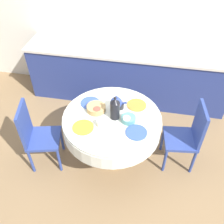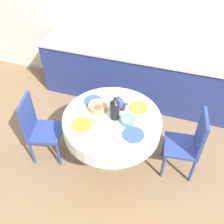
{
  "view_description": "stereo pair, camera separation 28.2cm",
  "coord_description": "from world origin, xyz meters",
  "px_view_note": "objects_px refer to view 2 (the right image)",
  "views": [
    {
      "loc": [
        0.4,
        -2.1,
        2.8
      ],
      "look_at": [
        0.0,
        0.0,
        0.84
      ],
      "focal_mm": 40.0,
      "sensor_mm": 36.0,
      "label": 1
    },
    {
      "loc": [
        0.67,
        -2.03,
        2.8
      ],
      "look_at": [
        0.0,
        0.0,
        0.84
      ],
      "focal_mm": 40.0,
      "sensor_mm": 36.0,
      "label": 2
    }
  ],
  "objects_px": {
    "chair_left": "(189,142)",
    "chair_right": "(38,127)",
    "coffee_carafe": "(115,109)",
    "teapot": "(118,103)"
  },
  "relations": [
    {
      "from": "chair_left",
      "to": "chair_right",
      "type": "distance_m",
      "value": 1.88
    },
    {
      "from": "coffee_carafe",
      "to": "teapot",
      "type": "relative_size",
      "value": 1.53
    },
    {
      "from": "chair_left",
      "to": "teapot",
      "type": "xyz_separation_m",
      "value": [
        -0.91,
        0.05,
        0.33
      ]
    },
    {
      "from": "chair_left",
      "to": "coffee_carafe",
      "type": "distance_m",
      "value": 0.98
    },
    {
      "from": "chair_left",
      "to": "chair_right",
      "type": "height_order",
      "value": "same"
    },
    {
      "from": "chair_left",
      "to": "chair_right",
      "type": "bearing_deg",
      "value": 93.36
    },
    {
      "from": "chair_left",
      "to": "teapot",
      "type": "relative_size",
      "value": 4.66
    },
    {
      "from": "teapot",
      "to": "chair_left",
      "type": "bearing_deg",
      "value": -3.16
    },
    {
      "from": "chair_right",
      "to": "teapot",
      "type": "distance_m",
      "value": 1.07
    },
    {
      "from": "chair_right",
      "to": "teapot",
      "type": "height_order",
      "value": "teapot"
    }
  ]
}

